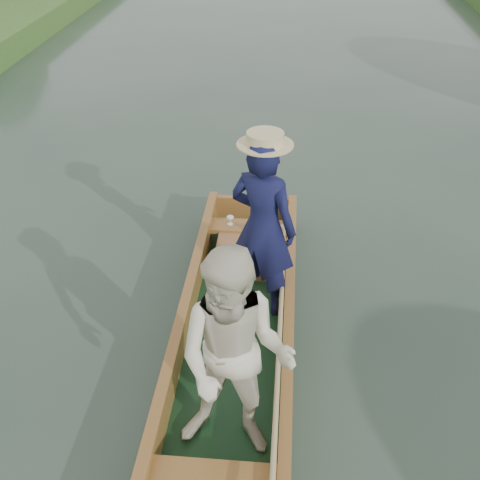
{
  "coord_description": "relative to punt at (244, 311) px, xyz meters",
  "views": [
    {
      "loc": [
        0.43,
        -4.29,
        4.13
      ],
      "look_at": [
        0.0,
        0.6,
        0.95
      ],
      "focal_mm": 45.0,
      "sensor_mm": 36.0,
      "label": 1
    }
  ],
  "objects": [
    {
      "name": "punt",
      "position": [
        0.0,
        0.0,
        0.0
      ],
      "size": [
        1.19,
        5.0,
        2.01
      ],
      "color": "black",
      "rests_on": "ground"
    },
    {
      "name": "ground",
      "position": [
        -0.1,
        0.2,
        -0.72
      ],
      "size": [
        120.0,
        120.0,
        0.0
      ],
      "primitive_type": "plane",
      "color": "#283D30",
      "rests_on": "ground"
    }
  ]
}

